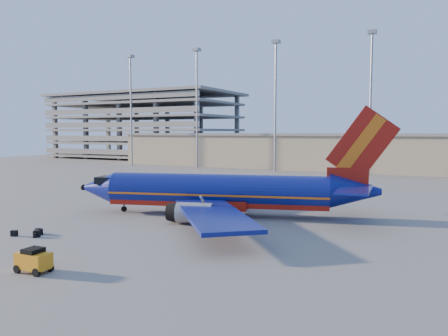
{
  "coord_description": "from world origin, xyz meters",
  "views": [
    {
      "loc": [
        29.18,
        -44.76,
        8.81
      ],
      "look_at": [
        2.54,
        6.83,
        4.0
      ],
      "focal_mm": 35.0,
      "sensor_mm": 36.0,
      "label": 1
    }
  ],
  "objects": [
    {
      "name": "light_mast_row",
      "position": [
        5.0,
        46.0,
        17.55
      ],
      "size": [
        101.6,
        1.6,
        28.65
      ],
      "color": "gray",
      "rests_on": "ground"
    },
    {
      "name": "parking_garage",
      "position": [
        -62.0,
        74.05,
        11.73
      ],
      "size": [
        62.0,
        32.0,
        21.4
      ],
      "color": "slate",
      "rests_on": "ground"
    },
    {
      "name": "luggage_pile",
      "position": [
        -2.05,
        -19.76,
        0.24
      ],
      "size": [
        2.54,
        2.03,
        0.54
      ],
      "color": "black",
      "rests_on": "ground"
    },
    {
      "name": "baggage_tug",
      "position": [
        6.23,
        -26.43,
        0.8
      ],
      "size": [
        2.21,
        1.41,
        1.54
      ],
      "rotation": [
        0.0,
        0.0,
        0.05
      ],
      "color": "orange",
      "rests_on": "ground"
    },
    {
      "name": "terminal_building",
      "position": [
        10.0,
        58.0,
        4.32
      ],
      "size": [
        122.0,
        16.0,
        8.5
      ],
      "color": "gray",
      "rests_on": "ground"
    },
    {
      "name": "aircraft_main",
      "position": [
        8.35,
        -4.24,
        2.44
      ],
      "size": [
        32.86,
        31.14,
        11.42
      ],
      "rotation": [
        0.0,
        0.0,
        0.29
      ],
      "color": "navy",
      "rests_on": "ground"
    },
    {
      "name": "ground",
      "position": [
        0.0,
        0.0,
        0.0
      ],
      "size": [
        220.0,
        220.0,
        0.0
      ],
      "primitive_type": "plane",
      "color": "slate",
      "rests_on": "ground"
    }
  ]
}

